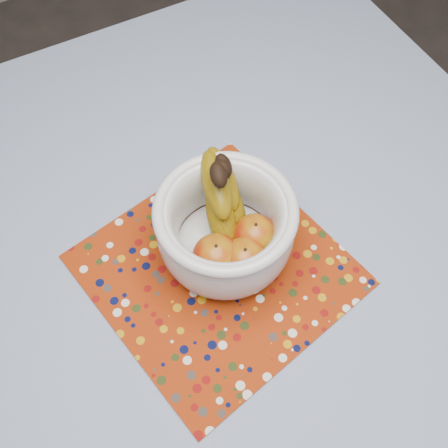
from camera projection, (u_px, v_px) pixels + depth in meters
name	position (u px, v px, depth m)	size (l,w,h in m)	color
table	(213.00, 293.00, 0.96)	(1.20, 1.20, 0.75)	brown
tablecloth	(212.00, 274.00, 0.89)	(1.32, 1.32, 0.01)	slate
placemat	(217.00, 270.00, 0.88)	(0.39, 0.39, 0.00)	maroon
fruit_bowl	(226.00, 221.00, 0.84)	(0.22, 0.24, 0.19)	silver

